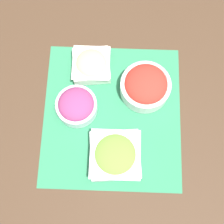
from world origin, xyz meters
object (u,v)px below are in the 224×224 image
object	(u,v)px
lettuce_bowl	(115,155)
tomato_bowl	(145,86)
onion_bowl	(76,105)
cucumber_bowl	(91,65)

from	to	relation	value
lettuce_bowl	tomato_bowl	distance (m)	0.24
tomato_bowl	onion_bowl	bearing A→B (deg)	-71.63
lettuce_bowl	tomato_bowl	world-z (taller)	tomato_bowl
tomato_bowl	cucumber_bowl	xyz separation A→B (m)	(-0.08, -0.18, -0.01)
cucumber_bowl	tomato_bowl	bearing A→B (deg)	67.42
onion_bowl	cucumber_bowl	xyz separation A→B (m)	(-0.15, 0.04, -0.01)
lettuce_bowl	cucumber_bowl	bearing A→B (deg)	-163.43
lettuce_bowl	tomato_bowl	xyz separation A→B (m)	(-0.23, 0.09, 0.01)
tomato_bowl	lettuce_bowl	bearing A→B (deg)	-21.86
lettuce_bowl	tomato_bowl	bearing A→B (deg)	158.14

